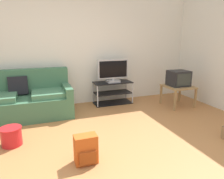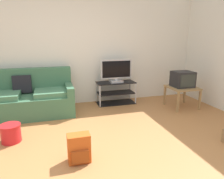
% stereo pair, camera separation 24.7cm
% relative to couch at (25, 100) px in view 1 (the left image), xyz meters
% --- Properties ---
extents(ground_plane, '(9.00, 9.80, 0.02)m').
position_rel_couch_xyz_m(ground_plane, '(0.98, -1.92, -0.34)').
color(ground_plane, '#B27542').
extents(wall_back, '(9.00, 0.10, 2.70)m').
position_rel_couch_xyz_m(wall_back, '(0.98, 0.53, 1.02)').
color(wall_back, silver).
rests_on(wall_back, ground_plane).
extents(couch, '(1.76, 0.85, 0.91)m').
position_rel_couch_xyz_m(couch, '(0.00, 0.00, 0.00)').
color(couch, '#3D6B4C').
rests_on(couch, ground_plane).
extents(tv_stand, '(0.89, 0.41, 0.52)m').
position_rel_couch_xyz_m(tv_stand, '(1.92, 0.20, -0.08)').
color(tv_stand, black).
rests_on(tv_stand, ground_plane).
extents(flat_tv, '(0.73, 0.22, 0.53)m').
position_rel_couch_xyz_m(flat_tv, '(1.92, 0.18, 0.44)').
color(flat_tv, '#B2B2B7').
rests_on(flat_tv, tv_stand).
extents(side_table, '(0.60, 0.60, 0.47)m').
position_rel_couch_xyz_m(side_table, '(3.25, -0.49, 0.07)').
color(side_table, '#9E7A4C').
rests_on(side_table, ground_plane).
extents(crt_tv, '(0.43, 0.38, 0.34)m').
position_rel_couch_xyz_m(crt_tv, '(3.25, -0.47, 0.31)').
color(crt_tv, '#232326').
rests_on(crt_tv, side_table).
extents(backpack, '(0.28, 0.24, 0.37)m').
position_rel_couch_xyz_m(backpack, '(0.75, -1.96, -0.15)').
color(backpack, '#CC561E').
rests_on(backpack, ground_plane).
extents(cleaning_bucket, '(0.30, 0.30, 0.27)m').
position_rel_couch_xyz_m(cleaning_bucket, '(-0.17, -1.15, -0.19)').
color(cleaning_bucket, red).
rests_on(cleaning_bucket, ground_plane).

